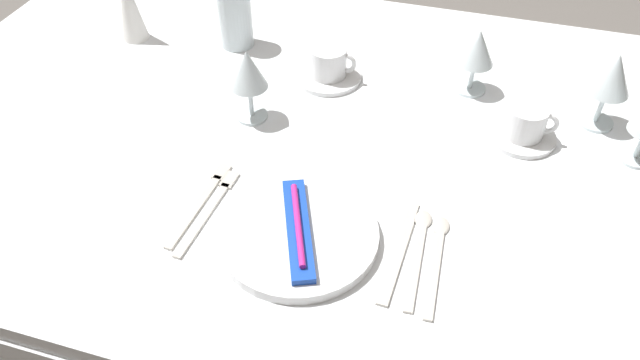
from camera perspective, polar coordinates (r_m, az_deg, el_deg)
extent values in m
plane|color=slate|center=(1.73, 1.35, -15.07)|extent=(6.00, 6.00, 0.00)
cube|color=white|center=(1.18, 1.92, 3.70)|extent=(1.80, 1.10, 0.04)
cube|color=white|center=(1.68, 6.85, 12.33)|extent=(1.80, 0.01, 0.18)
cylinder|color=brown|center=(2.02, -17.45, 7.37)|extent=(0.07, 0.07, 0.70)
cylinder|color=white|center=(0.97, -2.03, -5.16)|extent=(0.25, 0.25, 0.02)
cube|color=blue|center=(0.95, -2.06, -4.57)|extent=(0.11, 0.21, 0.01)
cylinder|color=#CC268C|center=(0.95, -2.07, -4.12)|extent=(0.07, 0.16, 0.01)
cube|color=beige|center=(1.02, -10.91, -3.60)|extent=(0.02, 0.17, 0.00)
cube|color=beige|center=(1.07, -8.47, 0.01)|extent=(0.02, 0.04, 0.00)
cube|color=beige|center=(1.03, -11.65, -2.83)|extent=(0.02, 0.18, 0.00)
cube|color=beige|center=(1.09, -9.19, 0.72)|extent=(0.02, 0.04, 0.00)
cube|color=beige|center=(0.95, 7.14, -7.43)|extent=(0.03, 0.18, 0.00)
cube|color=beige|center=(1.01, 8.51, -3.25)|extent=(0.02, 0.06, 0.00)
cube|color=beige|center=(0.94, 8.92, -7.93)|extent=(0.02, 0.17, 0.00)
ellipsoid|color=beige|center=(1.01, 9.64, -3.65)|extent=(0.03, 0.04, 0.01)
cube|color=beige|center=(0.94, 10.62, -8.54)|extent=(0.02, 0.17, 0.00)
ellipsoid|color=beige|center=(1.01, 11.23, -4.22)|extent=(0.03, 0.04, 0.01)
cylinder|color=white|center=(1.31, 0.75, 9.67)|extent=(0.14, 0.14, 0.01)
cylinder|color=white|center=(1.29, 0.76, 11.01)|extent=(0.08, 0.08, 0.06)
torus|color=white|center=(1.28, 2.45, 10.85)|extent=(0.04, 0.01, 0.04)
cylinder|color=white|center=(1.21, 18.29, 3.92)|extent=(0.13, 0.13, 0.01)
cylinder|color=white|center=(1.19, 18.65, 5.23)|extent=(0.08, 0.08, 0.06)
torus|color=white|center=(1.19, 20.45, 4.97)|extent=(0.04, 0.01, 0.04)
cylinder|color=silver|center=(1.30, 24.29, 4.99)|extent=(0.07, 0.07, 0.01)
cylinder|color=silver|center=(1.28, 24.76, 6.27)|extent=(0.01, 0.01, 0.07)
cone|color=silver|center=(1.24, 25.74, 8.95)|extent=(0.08, 0.08, 0.08)
cylinder|color=silver|center=(1.21, -6.35, 6.00)|extent=(0.06, 0.06, 0.01)
cylinder|color=silver|center=(1.19, -6.49, 7.39)|extent=(0.01, 0.01, 0.07)
cone|color=silver|center=(1.15, -6.77, 10.28)|extent=(0.07, 0.07, 0.08)
cylinder|color=silver|center=(1.32, 13.79, 8.34)|extent=(0.07, 0.07, 0.01)
cylinder|color=silver|center=(1.30, 14.03, 9.48)|extent=(0.01, 0.01, 0.06)
cone|color=silver|center=(1.26, 14.53, 11.93)|extent=(0.07, 0.07, 0.07)
cylinder|color=silver|center=(1.24, 27.30, 1.86)|extent=(0.06, 0.06, 0.01)
cylinder|color=silver|center=(1.41, -7.92, 14.70)|extent=(0.07, 0.07, 0.13)
cylinder|color=#C68C1E|center=(1.42, -7.81, 13.76)|extent=(0.07, 0.07, 0.07)
cone|color=white|center=(1.48, -17.49, 15.52)|extent=(0.06, 0.06, 0.18)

